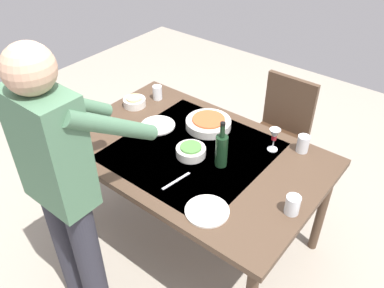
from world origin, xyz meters
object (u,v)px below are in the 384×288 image
(serving_bowl_pasta, at_px, (208,123))
(side_bowl_salad, at_px, (191,151))
(wine_glass_left, at_px, (274,136))
(dinner_plate_far, at_px, (207,211))
(person_server, at_px, (63,183))
(water_cup_far_left, at_px, (157,93))
(side_bowl_bread, at_px, (134,102))
(water_cup_near_left, at_px, (293,205))
(chair_near, at_px, (280,128))
(water_cup_far_right, at_px, (90,118))
(dining_table, at_px, (192,159))
(wine_bottle, at_px, (222,149))
(water_cup_near_right, at_px, (303,144))
(dinner_plate_near, at_px, (158,125))

(serving_bowl_pasta, xyz_separation_m, side_bowl_salad, (-0.10, 0.31, 0.00))
(wine_glass_left, xyz_separation_m, dinner_plate_far, (0.00, 0.67, -0.10))
(person_server, bearing_deg, water_cup_far_left, -69.72)
(side_bowl_salad, xyz_separation_m, side_bowl_bread, (0.68, -0.20, 0.00))
(water_cup_near_left, distance_m, water_cup_far_left, 1.37)
(side_bowl_bread, bearing_deg, chair_near, -137.45)
(water_cup_far_right, bearing_deg, person_server, 132.25)
(wine_glass_left, bearing_deg, serving_bowl_pasta, 6.07)
(dining_table, bearing_deg, wine_bottle, -179.57)
(water_cup_near_right, distance_m, dinner_plate_far, 0.79)
(water_cup_far_left, height_order, side_bowl_salad, water_cup_far_left)
(dining_table, height_order, chair_near, chair_near)
(wine_bottle, xyz_separation_m, water_cup_near_left, (-0.50, 0.09, -0.06))
(dinner_plate_near, xyz_separation_m, dinner_plate_far, (-0.73, 0.42, 0.00))
(wine_glass_left, height_order, water_cup_far_left, wine_glass_left)
(water_cup_far_left, relative_size, dinner_plate_far, 0.45)
(side_bowl_salad, height_order, side_bowl_bread, same)
(chair_near, height_order, person_server, person_server)
(wine_bottle, height_order, water_cup_far_right, wine_bottle)
(water_cup_near_left, distance_m, side_bowl_salad, 0.70)
(water_cup_far_left, bearing_deg, wine_glass_left, 178.98)
(wine_glass_left, relative_size, water_cup_far_left, 1.46)
(side_bowl_salad, bearing_deg, dinner_plate_far, 138.74)
(water_cup_far_right, xyz_separation_m, serving_bowl_pasta, (-0.63, -0.47, -0.02))
(dining_table, distance_m, dinner_plate_near, 0.36)
(chair_near, height_order, water_cup_far_right, chair_near)
(wine_bottle, relative_size, dinner_plate_near, 1.29)
(dining_table, relative_size, water_cup_far_left, 15.45)
(wine_glass_left, distance_m, water_cup_near_right, 0.19)
(side_bowl_salad, bearing_deg, serving_bowl_pasta, -72.40)
(serving_bowl_pasta, relative_size, dinner_plate_near, 1.30)
(water_cup_near_left, bearing_deg, serving_bowl_pasta, -24.11)
(water_cup_far_left, height_order, water_cup_far_right, water_cup_far_left)
(serving_bowl_pasta, height_order, dinner_plate_near, serving_bowl_pasta)
(dinner_plate_near, height_order, dinner_plate_far, same)
(dinner_plate_near, bearing_deg, side_bowl_bread, -16.38)
(wine_bottle, xyz_separation_m, water_cup_near_right, (-0.31, -0.42, -0.06))
(water_cup_near_left, xyz_separation_m, dinner_plate_near, (1.06, -0.15, -0.05))
(chair_near, height_order, water_cup_near_left, chair_near)
(dining_table, height_order, side_bowl_salad, side_bowl_salad)
(wine_glass_left, bearing_deg, person_server, 62.94)
(chair_near, bearing_deg, side_bowl_bread, 42.55)
(chair_near, relative_size, side_bowl_salad, 5.06)
(dining_table, bearing_deg, water_cup_near_right, -141.73)
(water_cup_near_left, relative_size, side_bowl_salad, 0.58)
(water_cup_near_left, bearing_deg, person_server, 37.81)
(side_bowl_salad, xyz_separation_m, dinner_plate_far, (-0.36, 0.31, -0.03))
(chair_near, distance_m, serving_bowl_pasta, 0.73)
(dinner_plate_far, bearing_deg, side_bowl_salad, -41.26)
(person_server, bearing_deg, serving_bowl_pasta, -95.71)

